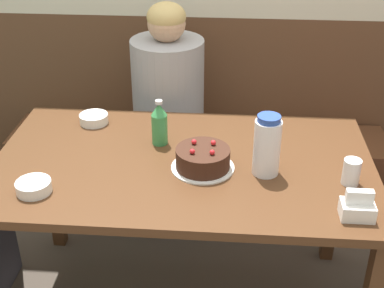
{
  "coord_description": "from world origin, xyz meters",
  "views": [
    {
      "loc": [
        0.18,
        -1.79,
        1.84
      ],
      "look_at": [
        0.03,
        0.05,
        0.81
      ],
      "focal_mm": 50.0,
      "sensor_mm": 36.0,
      "label": 1
    }
  ],
  "objects_px": {
    "glass_water_tall": "(351,172)",
    "person_grey_tee": "(169,120)",
    "soju_bottle": "(159,123)",
    "bowl_soup_white": "(94,119)",
    "bench_seat": "(197,168)",
    "napkin_holder": "(358,208)",
    "birthday_cake": "(203,159)",
    "bowl_rice_small": "(34,187)",
    "water_pitcher": "(267,146)"
  },
  "relations": [
    {
      "from": "glass_water_tall",
      "to": "birthday_cake",
      "type": "bearing_deg",
      "value": 173.4
    },
    {
      "from": "birthday_cake",
      "to": "glass_water_tall",
      "type": "height_order",
      "value": "birthday_cake"
    },
    {
      "from": "bowl_rice_small",
      "to": "glass_water_tall",
      "type": "xyz_separation_m",
      "value": [
        1.13,
        0.15,
        0.03
      ]
    },
    {
      "from": "soju_bottle",
      "to": "bowl_soup_white",
      "type": "xyz_separation_m",
      "value": [
        -0.32,
        0.16,
        -0.07
      ]
    },
    {
      "from": "water_pitcher",
      "to": "glass_water_tall",
      "type": "xyz_separation_m",
      "value": [
        0.31,
        -0.05,
        -0.07
      ]
    },
    {
      "from": "water_pitcher",
      "to": "bowl_soup_white",
      "type": "xyz_separation_m",
      "value": [
        -0.74,
        0.36,
        -0.1
      ]
    },
    {
      "from": "bench_seat",
      "to": "bowl_rice_small",
      "type": "bearing_deg",
      "value": -115.05
    },
    {
      "from": "birthday_cake",
      "to": "bowl_soup_white",
      "type": "relative_size",
      "value": 1.92
    },
    {
      "from": "birthday_cake",
      "to": "water_pitcher",
      "type": "height_order",
      "value": "water_pitcher"
    },
    {
      "from": "bowl_soup_white",
      "to": "glass_water_tall",
      "type": "bearing_deg",
      "value": -21.2
    },
    {
      "from": "person_grey_tee",
      "to": "birthday_cake",
      "type": "bearing_deg",
      "value": 16.68
    },
    {
      "from": "bench_seat",
      "to": "bowl_soup_white",
      "type": "relative_size",
      "value": 16.5
    },
    {
      "from": "birthday_cake",
      "to": "bowl_soup_white",
      "type": "bearing_deg",
      "value": 145.8
    },
    {
      "from": "water_pitcher",
      "to": "person_grey_tee",
      "type": "distance_m",
      "value": 0.93
    },
    {
      "from": "glass_water_tall",
      "to": "bowl_rice_small",
      "type": "bearing_deg",
      "value": -172.63
    },
    {
      "from": "napkin_holder",
      "to": "bowl_rice_small",
      "type": "relative_size",
      "value": 0.88
    },
    {
      "from": "birthday_cake",
      "to": "bowl_rice_small",
      "type": "relative_size",
      "value": 1.93
    },
    {
      "from": "water_pitcher",
      "to": "glass_water_tall",
      "type": "height_order",
      "value": "water_pitcher"
    },
    {
      "from": "glass_water_tall",
      "to": "person_grey_tee",
      "type": "bearing_deg",
      "value": 133.57
    },
    {
      "from": "water_pitcher",
      "to": "soju_bottle",
      "type": "bearing_deg",
      "value": 155.2
    },
    {
      "from": "bench_seat",
      "to": "birthday_cake",
      "type": "distance_m",
      "value": 1.06
    },
    {
      "from": "bowl_rice_small",
      "to": "napkin_holder",
      "type": "bearing_deg",
      "value": -3.08
    },
    {
      "from": "birthday_cake",
      "to": "bowl_rice_small",
      "type": "xyz_separation_m",
      "value": [
        -0.59,
        -0.21,
        -0.02
      ]
    },
    {
      "from": "soju_bottle",
      "to": "glass_water_tall",
      "type": "height_order",
      "value": "soju_bottle"
    },
    {
      "from": "soju_bottle",
      "to": "bowl_rice_small",
      "type": "relative_size",
      "value": 1.54
    },
    {
      "from": "bowl_soup_white",
      "to": "person_grey_tee",
      "type": "distance_m",
      "value": 0.52
    },
    {
      "from": "bench_seat",
      "to": "person_grey_tee",
      "type": "height_order",
      "value": "person_grey_tee"
    },
    {
      "from": "bowl_rice_small",
      "to": "glass_water_tall",
      "type": "bearing_deg",
      "value": 7.37
    },
    {
      "from": "soju_bottle",
      "to": "person_grey_tee",
      "type": "bearing_deg",
      "value": 93.38
    },
    {
      "from": "napkin_holder",
      "to": "soju_bottle",
      "type": "bearing_deg",
      "value": 147.73
    },
    {
      "from": "birthday_cake",
      "to": "bowl_rice_small",
      "type": "distance_m",
      "value": 0.62
    },
    {
      "from": "glass_water_tall",
      "to": "napkin_holder",
      "type": "bearing_deg",
      "value": -94.17
    },
    {
      "from": "birthday_cake",
      "to": "water_pitcher",
      "type": "xyz_separation_m",
      "value": [
        0.24,
        -0.01,
        0.08
      ]
    },
    {
      "from": "birthday_cake",
      "to": "napkin_holder",
      "type": "xyz_separation_m",
      "value": [
        0.53,
        -0.27,
        -0.0
      ]
    },
    {
      "from": "water_pitcher",
      "to": "napkin_holder",
      "type": "xyz_separation_m",
      "value": [
        0.29,
        -0.26,
        -0.08
      ]
    },
    {
      "from": "napkin_holder",
      "to": "person_grey_tee",
      "type": "height_order",
      "value": "person_grey_tee"
    },
    {
      "from": "soju_bottle",
      "to": "bowl_rice_small",
      "type": "bearing_deg",
      "value": -135.53
    },
    {
      "from": "bench_seat",
      "to": "birthday_cake",
      "type": "bearing_deg",
      "value": -84.7
    },
    {
      "from": "bench_seat",
      "to": "water_pitcher",
      "type": "xyz_separation_m",
      "value": [
        0.32,
        -0.89,
        0.66
      ]
    },
    {
      "from": "water_pitcher",
      "to": "bowl_soup_white",
      "type": "height_order",
      "value": "water_pitcher"
    },
    {
      "from": "bench_seat",
      "to": "soju_bottle",
      "type": "bearing_deg",
      "value": -98.83
    },
    {
      "from": "glass_water_tall",
      "to": "water_pitcher",
      "type": "bearing_deg",
      "value": 170.83
    },
    {
      "from": "napkin_holder",
      "to": "bowl_rice_small",
      "type": "xyz_separation_m",
      "value": [
        -1.11,
        0.06,
        -0.02
      ]
    },
    {
      "from": "soju_bottle",
      "to": "napkin_holder",
      "type": "xyz_separation_m",
      "value": [
        0.72,
        -0.45,
        -0.05
      ]
    },
    {
      "from": "napkin_holder",
      "to": "person_grey_tee",
      "type": "relative_size",
      "value": 0.09
    },
    {
      "from": "bowl_rice_small",
      "to": "person_grey_tee",
      "type": "height_order",
      "value": "person_grey_tee"
    },
    {
      "from": "bench_seat",
      "to": "glass_water_tall",
      "type": "relative_size",
      "value": 21.35
    },
    {
      "from": "water_pitcher",
      "to": "bowl_rice_small",
      "type": "xyz_separation_m",
      "value": [
        -0.82,
        -0.2,
        -0.09
      ]
    },
    {
      "from": "bowl_soup_white",
      "to": "bowl_rice_small",
      "type": "distance_m",
      "value": 0.56
    },
    {
      "from": "birthday_cake",
      "to": "water_pitcher",
      "type": "distance_m",
      "value": 0.25
    }
  ]
}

